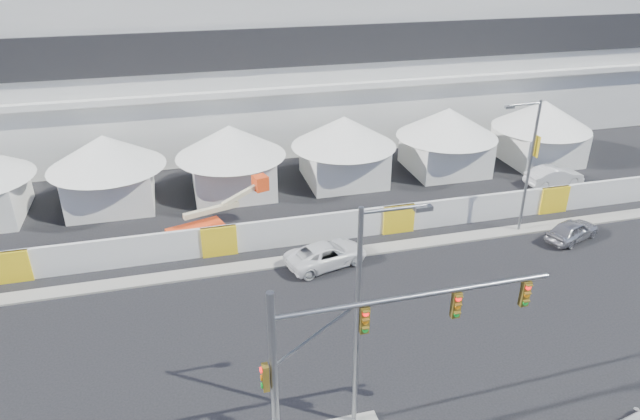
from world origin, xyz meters
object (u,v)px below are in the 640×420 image
object	(u,v)px
sedan_silver	(572,230)
streetlight_curb	(528,158)
traffic_mast	(332,371)
boom_lift	(206,227)
pickup_curb	(327,254)
streetlight_median	(364,308)
lot_car_a	(554,176)

from	to	relation	value
sedan_silver	streetlight_curb	xyz separation A→B (m)	(-2.88, 1.98, 4.60)
traffic_mast	boom_lift	world-z (taller)	traffic_mast
traffic_mast	boom_lift	bearing A→B (deg)	99.44
streetlight_curb	boom_lift	xyz separation A→B (m)	(-20.52, 4.04, -4.33)
sedan_silver	pickup_curb	xyz separation A→B (m)	(-16.54, 1.11, 0.01)
sedan_silver	pickup_curb	world-z (taller)	pickup_curb
sedan_silver	streetlight_median	bearing A→B (deg)	101.25
sedan_silver	traffic_mast	xyz separation A→B (m)	(-20.23, -13.06, 3.95)
traffic_mast	boom_lift	distance (m)	19.68
streetlight_median	streetlight_curb	world-z (taller)	streetlight_median
sedan_silver	pickup_curb	size ratio (longest dim) A/B	0.81
lot_car_a	boom_lift	size ratio (longest dim) A/B	0.64
lot_car_a	boom_lift	distance (m)	27.82
traffic_mast	boom_lift	xyz separation A→B (m)	(-3.17, 19.07, -3.69)
traffic_mast	streetlight_median	world-z (taller)	streetlight_median
traffic_mast	streetlight_median	distance (m)	2.71
sedan_silver	lot_car_a	size ratio (longest dim) A/B	0.88
pickup_curb	traffic_mast	world-z (taller)	traffic_mast
lot_car_a	sedan_silver	bearing A→B (deg)	149.23
boom_lift	traffic_mast	bearing A→B (deg)	-97.98
traffic_mast	streetlight_curb	xyz separation A→B (m)	(17.35, 15.03, 0.64)
sedan_silver	boom_lift	world-z (taller)	boom_lift
streetlight_curb	lot_car_a	bearing A→B (deg)	40.88
sedan_silver	boom_lift	xyz separation A→B (m)	(-23.40, 6.01, 0.27)
lot_car_a	traffic_mast	bearing A→B (deg)	127.94
streetlight_curb	boom_lift	bearing A→B (deg)	168.87
pickup_curb	streetlight_curb	xyz separation A→B (m)	(13.66, 0.86, 4.59)
streetlight_median	lot_car_a	bearing A→B (deg)	40.56
streetlight_curb	boom_lift	size ratio (longest dim) A/B	1.24
sedan_silver	streetlight_median	size ratio (longest dim) A/B	0.42
pickup_curb	traffic_mast	size ratio (longest dim) A/B	0.49
lot_car_a	traffic_mast	xyz separation A→B (m)	(-24.56, -21.28, 3.89)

